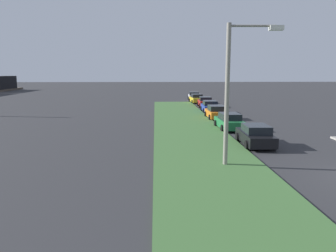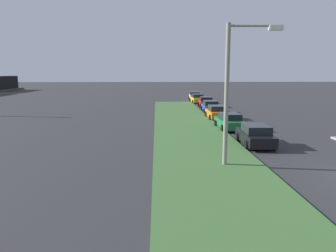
{
  "view_description": "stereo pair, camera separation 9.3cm",
  "coord_description": "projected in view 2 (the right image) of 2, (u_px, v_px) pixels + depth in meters",
  "views": [
    {
      "loc": [
        -14.14,
        10.55,
        5.06
      ],
      "look_at": [
        10.04,
        9.61,
        1.03
      ],
      "focal_mm": 34.92,
      "sensor_mm": 36.0,
      "label": 1
    },
    {
      "loc": [
        -14.14,
        10.46,
        5.06
      ],
      "look_at": [
        10.04,
        9.61,
        1.03
      ],
      "focal_mm": 34.92,
      "sensor_mm": 36.0,
      "label": 2
    }
  ],
  "objects": [
    {
      "name": "parked_car_red",
      "position": [
        206.0,
        102.0,
        47.44
      ],
      "size": [
        4.37,
        2.15,
        1.47
      ],
      "rotation": [
        0.0,
        0.0,
        -0.04
      ],
      "color": "red",
      "rests_on": "ground"
    },
    {
      "name": "parked_car_green",
      "position": [
        229.0,
        121.0,
        28.84
      ],
      "size": [
        4.35,
        2.11,
        1.47
      ],
      "rotation": [
        0.0,
        0.0,
        0.03
      ],
      "color": "#1E6B38",
      "rests_on": "ground"
    },
    {
      "name": "parked_car_orange",
      "position": [
        217.0,
        112.0,
        35.3
      ],
      "size": [
        4.32,
        2.05,
        1.47
      ],
      "rotation": [
        0.0,
        0.0,
        0.01
      ],
      "color": "orange",
      "rests_on": "ground"
    },
    {
      "name": "parked_car_white",
      "position": [
        195.0,
        96.0,
        58.79
      ],
      "size": [
        4.37,
        2.16,
        1.47
      ],
      "rotation": [
        0.0,
        0.0,
        -0.04
      ],
      "color": "silver",
      "rests_on": "ground"
    },
    {
      "name": "parked_car_yellow",
      "position": [
        197.0,
        99.0,
        53.29
      ],
      "size": [
        4.39,
        2.2,
        1.47
      ],
      "rotation": [
        0.0,
        0.0,
        0.05
      ],
      "color": "gold",
      "rests_on": "ground"
    },
    {
      "name": "parked_car_blue",
      "position": [
        210.0,
        107.0,
        41.11
      ],
      "size": [
        4.34,
        2.09,
        1.47
      ],
      "rotation": [
        0.0,
        0.0,
        -0.02
      ],
      "color": "#23389E",
      "rests_on": "ground"
    },
    {
      "name": "parked_car_black",
      "position": [
        255.0,
        135.0,
        22.5
      ],
      "size": [
        4.35,
        2.11,
        1.47
      ],
      "rotation": [
        0.0,
        0.0,
        -0.03
      ],
      "color": "black",
      "rests_on": "ground"
    },
    {
      "name": "grass_median",
      "position": [
        194.0,
        139.0,
        24.71
      ],
      "size": [
        60.0,
        6.0,
        0.12
      ],
      "primitive_type": "cube",
      "color": "#3D6633",
      "rests_on": "ground"
    },
    {
      "name": "streetlight",
      "position": [
        234.0,
        85.0,
        16.96
      ],
      "size": [
        0.38,
        2.87,
        7.5
      ],
      "color": "gray",
      "rests_on": "ground"
    }
  ]
}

